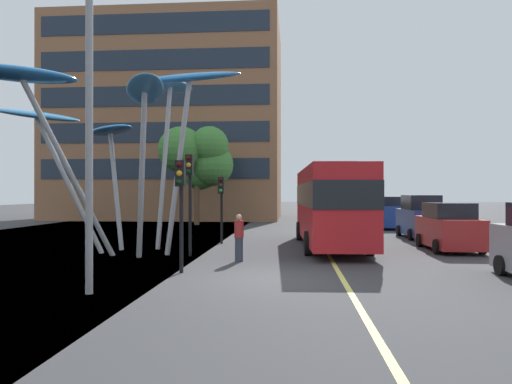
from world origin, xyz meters
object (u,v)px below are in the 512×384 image
at_px(leaf_sculpture, 107,108).
at_px(car_far_side, 372,210).
at_px(traffic_light_kerb_far, 190,183).
at_px(car_parked_far, 421,218).
at_px(red_bus, 330,202).
at_px(traffic_light_kerb_near, 181,191).
at_px(traffic_light_island_mid, 221,195).
at_px(car_side_street, 390,213).
at_px(street_lamp, 102,70).
at_px(pedestrian, 239,238).
at_px(car_parked_mid, 449,228).

relative_size(leaf_sculpture, car_far_side, 2.34).
relative_size(traffic_light_kerb_far, car_parked_far, 0.92).
bearing_deg(leaf_sculpture, red_bus, 20.31).
relative_size(traffic_light_kerb_near, car_parked_far, 0.80).
xyz_separation_m(traffic_light_island_mid, car_side_street, (10.16, 10.47, -1.30)).
bearing_deg(street_lamp, pedestrian, 64.45).
xyz_separation_m(car_parked_far, street_lamp, (-11.59, -15.09, 4.33)).
relative_size(traffic_light_kerb_near, car_far_side, 0.78).
distance_m(traffic_light_island_mid, car_side_street, 14.64).
bearing_deg(street_lamp, car_far_side, 68.70).
bearing_deg(pedestrian, leaf_sculpture, 166.07).
height_order(red_bus, traffic_light_island_mid, red_bus).
distance_m(traffic_light_kerb_far, car_parked_mid, 11.16).
bearing_deg(car_parked_far, car_far_side, 90.98).
bearing_deg(red_bus, car_parked_far, 42.07).
bearing_deg(car_side_street, car_parked_mid, -90.25).
bearing_deg(red_bus, car_side_street, 66.39).
bearing_deg(pedestrian, car_parked_far, 46.74).
bearing_deg(car_side_street, traffic_light_kerb_far, -125.46).
bearing_deg(car_parked_mid, leaf_sculpture, -169.49).
xyz_separation_m(red_bus, traffic_light_island_mid, (-5.13, 1.04, 0.28)).
bearing_deg(traffic_light_kerb_near, car_parked_far, 49.23).
distance_m(car_parked_far, pedestrian, 12.97).
bearing_deg(car_far_side, traffic_light_kerb_near, -111.27).
relative_size(traffic_light_kerb_near, car_side_street, 0.88).
height_order(red_bus, leaf_sculpture, leaf_sculpture).
height_order(traffic_light_kerb_far, pedestrian, traffic_light_kerb_far).
height_order(car_side_street, pedestrian, car_side_street).
bearing_deg(car_far_side, car_parked_mid, -90.20).
height_order(traffic_light_kerb_near, traffic_light_island_mid, traffic_light_kerb_near).
bearing_deg(leaf_sculpture, car_side_street, 46.58).
xyz_separation_m(traffic_light_kerb_near, car_far_side, (10.15, 26.07, -1.48)).
distance_m(red_bus, pedestrian, 6.03).
height_order(traffic_light_island_mid, pedestrian, traffic_light_island_mid).
bearing_deg(traffic_light_island_mid, traffic_light_kerb_near, -89.83).
bearing_deg(leaf_sculpture, street_lamp, -68.80).
distance_m(traffic_light_kerb_near, traffic_light_island_mid, 8.32).
bearing_deg(traffic_light_island_mid, red_bus, -11.46).
relative_size(red_bus, traffic_light_island_mid, 3.21).
bearing_deg(car_parked_far, traffic_light_kerb_near, -130.77).
bearing_deg(traffic_light_kerb_near, traffic_light_kerb_far, 98.52).
bearing_deg(traffic_light_kerb_near, red_bus, 54.96).
bearing_deg(pedestrian, car_side_street, 61.91).
height_order(traffic_light_kerb_near, car_far_side, traffic_light_kerb_near).
relative_size(car_far_side, street_lamp, 0.51).
height_order(car_parked_mid, car_parked_far, car_parked_far).
relative_size(car_parked_mid, car_far_side, 0.94).
bearing_deg(traffic_light_island_mid, traffic_light_kerb_far, -96.77).
relative_size(traffic_light_island_mid, pedestrian, 1.91).
height_order(red_bus, car_parked_far, red_bus).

